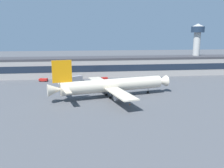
% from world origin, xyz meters
% --- Properties ---
extents(ground_plane, '(600.00, 600.00, 0.00)m').
position_xyz_m(ground_plane, '(0.00, 0.00, 0.00)').
color(ground_plane, '#4C4F54').
extents(terminal_building, '(197.20, 17.24, 12.41)m').
position_xyz_m(terminal_building, '(0.00, 55.96, 6.23)').
color(terminal_building, '#9E9993').
rests_on(terminal_building, ground_plane).
extents(airliner, '(54.96, 47.11, 17.14)m').
position_xyz_m(airliner, '(-5.67, 1.15, 5.34)').
color(airliner, beige).
rests_on(airliner, ground_plane).
extents(control_tower, '(9.02, 9.02, 34.35)m').
position_xyz_m(control_tower, '(62.42, 59.37, 21.28)').
color(control_tower, '#B7B7B2').
rests_on(control_tower, ground_plane).
extents(fuel_truck, '(8.59, 6.87, 3.35)m').
position_xyz_m(fuel_truck, '(-22.24, 37.49, 1.88)').
color(fuel_truck, gray).
rests_on(fuel_truck, ground_plane).
extents(pushback_tractor, '(5.27, 3.63, 1.75)m').
position_xyz_m(pushback_tractor, '(-40.64, 41.05, 1.05)').
color(pushback_tractor, red).
rests_on(pushback_tractor, ground_plane).
extents(baggage_tug, '(4.01, 2.90, 1.85)m').
position_xyz_m(baggage_tug, '(-4.76, 39.75, 1.09)').
color(baggage_tug, red).
rests_on(baggage_tug, ground_plane).
extents(traffic_cone_0, '(0.50, 0.50, 0.62)m').
position_xyz_m(traffic_cone_0, '(0.03, -11.40, 0.31)').
color(traffic_cone_0, '#F2590C').
rests_on(traffic_cone_0, ground_plane).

